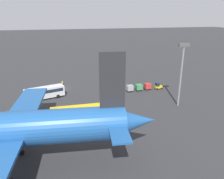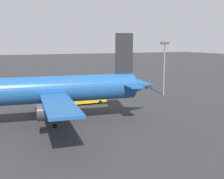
# 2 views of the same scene
# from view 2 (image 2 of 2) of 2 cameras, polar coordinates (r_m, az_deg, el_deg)

# --- Properties ---
(ground_plane) EXTENTS (600.00, 600.00, 0.00)m
(ground_plane) POSITION_cam_2_polar(r_m,az_deg,el_deg) (97.04, -11.58, -0.24)
(ground_plane) COLOR #2D2D30
(airplane) EXTENTS (47.91, 40.92, 18.10)m
(airplane) POSITION_cam_2_polar(r_m,az_deg,el_deg) (57.02, -13.57, -0.16)
(airplane) COLOR #1E5193
(airplane) RESTS_ON ground
(shuttle_bus_near) EXTENTS (11.29, 5.82, 3.37)m
(shuttle_bus_near) POSITION_cam_2_polar(r_m,az_deg,el_deg) (87.76, -14.02, -0.03)
(shuttle_bus_near) COLOR silver
(shuttle_bus_near) RESTS_ON ground
(shuttle_bus_far) EXTENTS (12.64, 3.53, 3.34)m
(shuttle_bus_far) POSITION_cam_2_polar(r_m,az_deg,el_deg) (74.22, -5.64, -1.51)
(shuttle_bus_far) COLOR gold
(shuttle_bus_far) RESTS_ON ground
(baggage_tug) EXTENTS (2.46, 1.73, 2.10)m
(baggage_tug) POSITION_cam_2_polar(r_m,az_deg,el_deg) (100.08, 6.33, 0.73)
(baggage_tug) COLOR gold
(baggage_tug) RESTS_ON ground
(worker_person) EXTENTS (0.38, 0.38, 1.74)m
(worker_person) POSITION_cam_2_polar(r_m,az_deg,el_deg) (99.56, -12.11, 0.49)
(worker_person) COLOR #1E1E2D
(worker_person) RESTS_ON ground
(cargo_cart_red) EXTENTS (2.06, 1.76, 2.06)m
(cargo_cart_red) POSITION_cam_2_polar(r_m,az_deg,el_deg) (98.45, 4.48, 0.76)
(cargo_cart_red) COLOR #38383D
(cargo_cart_red) RESTS_ON ground
(cargo_cart_green) EXTENTS (2.06, 1.76, 2.06)m
(cargo_cart_green) POSITION_cam_2_polar(r_m,az_deg,el_deg) (96.79, 2.96, 0.63)
(cargo_cart_green) COLOR #38383D
(cargo_cart_green) RESTS_ON ground
(cargo_cart_grey) EXTENTS (2.06, 1.76, 2.06)m
(cargo_cart_grey) POSITION_cam_2_polar(r_m,az_deg,el_deg) (95.34, 1.35, 0.50)
(cargo_cart_grey) COLOR #38383D
(cargo_cart_grey) RESTS_ON ground
(light_pole) EXTENTS (2.80, 0.70, 16.38)m
(light_pole) POSITION_cam_2_polar(r_m,az_deg,el_deg) (87.07, 10.59, 5.41)
(light_pole) COLOR slate
(light_pole) RESTS_ON ground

